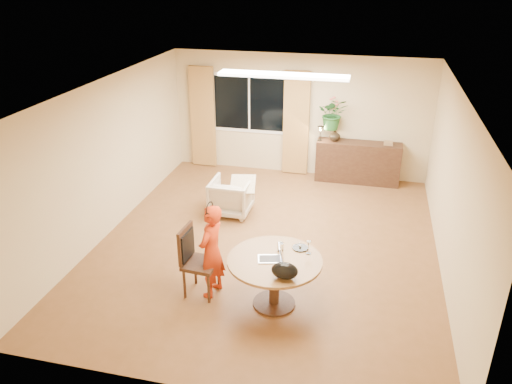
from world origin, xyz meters
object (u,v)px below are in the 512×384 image
sideboard (358,162)px  child (211,251)px  dining_table (275,269)px  dining_chair (201,262)px  armchair (231,196)px

sideboard → child: bearing=-111.4°
child → sideboard: 4.86m
dining_table → child: child is taller
child → dining_chair: bearing=-65.7°
child → armchair: bearing=-159.5°
dining_table → dining_chair: size_ratio=1.24×
dining_table → child: 0.90m
dining_chair → sideboard: dining_chair is taller
dining_chair → sideboard: bearing=71.9°
dining_chair → dining_table: bearing=3.6°
dining_table → dining_chair: (-1.04, 0.02, -0.06)m
armchair → sideboard: size_ratio=0.42×
dining_table → armchair: dining_table is taller
dining_chair → child: bearing=18.5°
dining_chair → armchair: 2.53m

